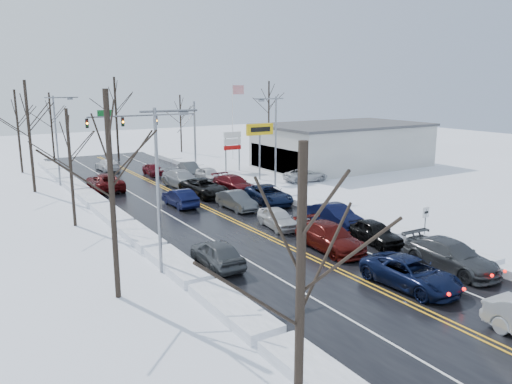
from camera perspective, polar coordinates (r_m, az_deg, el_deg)
ground at (r=35.38m, az=-0.19°, el=-4.44°), size 160.00×160.00×0.00m
road_surface at (r=37.03m, az=-1.81°, el=-3.67°), size 14.00×84.00×0.01m
snow_bank_left at (r=34.06m, az=-13.01°, el=-5.45°), size 1.72×72.00×0.50m
snow_bank_right at (r=41.21m, az=7.39°, el=-2.11°), size 1.72×72.00×0.50m
traffic_signal_mast at (r=60.85m, az=-11.39°, el=7.67°), size 13.28×0.39×8.00m
tires_plus_sign at (r=53.25m, az=0.43°, el=6.74°), size 3.20×0.34×6.00m
used_vehicles_sign at (r=58.57m, az=-2.71°, el=5.60°), size 2.20×0.22×4.65m
speed_limit_sign at (r=34.37m, az=18.81°, el=-2.81°), size 0.55×0.09×2.35m
flagpole at (r=67.56m, az=-2.57°, el=8.73°), size 1.87×1.20×10.00m
dealership_building at (r=63.18m, az=9.89°, el=5.32°), size 20.40×12.40×5.30m
streetlight_ne at (r=47.02m, az=2.06°, el=6.36°), size 3.20×0.25×9.00m
streetlight_sw at (r=27.04m, az=-10.80°, el=1.64°), size 3.20×0.25×9.00m
streetlight_nw at (r=53.92m, az=-21.68°, el=6.28°), size 3.20×0.25×9.00m
tree_left_a at (r=11.81m, az=5.17°, el=-7.32°), size 3.60×3.60×9.00m
tree_left_b at (r=23.91m, az=-16.40°, el=4.03°), size 4.00×4.00×10.00m
tree_left_c at (r=37.80m, az=-20.60°, el=5.06°), size 3.40×3.40×8.50m
tree_left_d at (r=51.36m, az=-24.66°, el=8.04°), size 4.20×4.20×10.50m
tree_left_e at (r=63.34m, az=-25.68°, el=7.93°), size 3.80×3.80×9.50m
tree_far_b at (r=70.94m, az=-22.43°, el=8.28°), size 3.60×3.60×9.00m
tree_far_c at (r=70.71m, az=-15.77°, el=9.87°), size 4.40×4.40×11.00m
tree_far_d at (r=75.58m, az=-8.64°, el=9.00°), size 3.40×3.40×8.50m
tree_far_e at (r=83.54m, az=1.48°, el=10.41°), size 4.20×4.20×10.50m
queued_car_2 at (r=27.21m, az=17.20°, el=-10.32°), size 2.75×5.51×1.50m
queued_car_3 at (r=31.86m, az=8.38°, el=-6.51°), size 2.64×5.76×1.63m
queued_car_4 at (r=36.11m, az=2.50°, el=-4.11°), size 2.24×4.43×1.44m
queued_car_5 at (r=41.29m, az=-2.24°, el=-1.98°), size 1.65×4.54×1.49m
queued_car_6 at (r=46.28m, az=-5.90°, el=-0.46°), size 3.18×6.00×1.61m
queued_car_7 at (r=50.55m, az=-8.41°, el=0.57°), size 2.90×5.94×1.66m
queued_car_8 at (r=57.58m, az=-11.63°, el=1.90°), size 1.58×3.90×1.33m
queued_car_11 at (r=30.28m, az=21.28°, el=-8.28°), size 2.54×5.79×1.66m
queued_car_12 at (r=33.67m, az=13.34°, el=-5.67°), size 2.19×4.49×1.48m
queued_car_13 at (r=36.67m, az=9.04°, el=-3.99°), size 1.99×5.07×1.64m
queued_car_14 at (r=43.31m, az=1.46°, el=-1.29°), size 3.20×5.84×1.55m
queued_car_15 at (r=48.01m, az=-2.52°, el=0.06°), size 2.68×5.52×1.55m
queued_car_16 at (r=52.94m, az=-5.35°, el=1.19°), size 2.01×4.49×1.50m
queued_car_17 at (r=57.08m, az=-7.56°, el=1.95°), size 1.98×4.47×1.43m
oncoming_car_0 at (r=42.75m, az=-8.66°, el=-1.62°), size 1.63×4.56×1.50m
oncoming_car_1 at (r=50.72m, az=-16.80°, el=0.21°), size 3.01×6.09×1.66m
oncoming_car_2 at (r=62.08m, az=-16.59°, el=2.38°), size 2.13×4.81×1.37m
oncoming_car_3 at (r=28.91m, az=-4.46°, el=-8.42°), size 2.04×4.65×1.56m
parked_car_0 at (r=53.16m, az=5.69°, el=1.23°), size 4.96×2.62×1.33m
parked_car_1 at (r=58.03m, az=5.54°, el=2.17°), size 2.16×4.67×1.32m
parked_car_2 at (r=61.52m, az=0.74°, el=2.82°), size 1.75×4.10×1.38m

